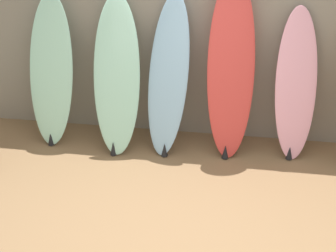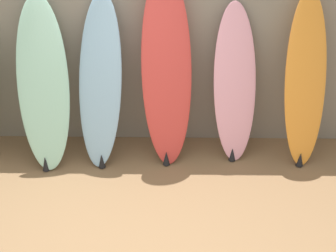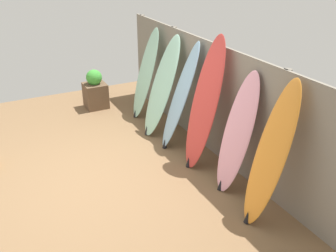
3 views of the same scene
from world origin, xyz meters
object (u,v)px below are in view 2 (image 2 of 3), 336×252
(surfboard_red_3, at_px, (167,72))
(surfboard_skyblue_2, at_px, (100,83))
(surfboard_seafoam_1, at_px, (43,85))
(surfboard_orange_5, at_px, (305,82))
(surfboard_pink_4, at_px, (235,85))

(surfboard_red_3, bearing_deg, surfboard_skyblue_2, -178.26)
(surfboard_red_3, bearing_deg, surfboard_seafoam_1, -177.26)
(surfboard_red_3, xyz_separation_m, surfboard_orange_5, (1.46, 0.00, -0.10))
(surfboard_seafoam_1, distance_m, surfboard_pink_4, 2.03)
(surfboard_seafoam_1, distance_m, surfboard_orange_5, 2.76)
(surfboard_skyblue_2, distance_m, surfboard_orange_5, 2.16)
(surfboard_seafoam_1, bearing_deg, surfboard_orange_5, 1.29)
(surfboard_orange_5, bearing_deg, surfboard_red_3, -179.99)
(surfboard_seafoam_1, bearing_deg, surfboard_skyblue_2, 3.91)
(surfboard_seafoam_1, distance_m, surfboard_skyblue_2, 0.60)
(surfboard_seafoam_1, bearing_deg, surfboard_red_3, 2.74)
(surfboard_pink_4, bearing_deg, surfboard_red_3, -174.96)
(surfboard_skyblue_2, bearing_deg, surfboard_orange_5, 0.57)
(surfboard_seafoam_1, height_order, surfboard_orange_5, surfboard_orange_5)
(surfboard_red_3, relative_size, surfboard_pink_4, 1.20)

